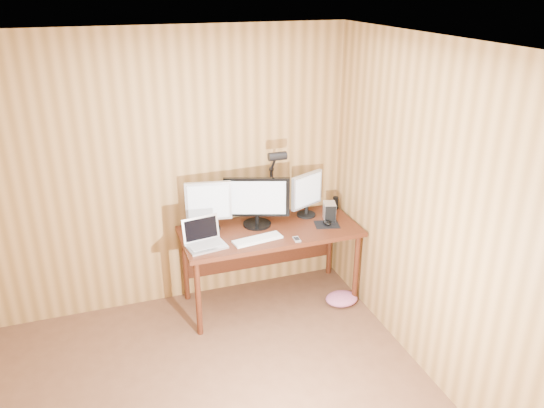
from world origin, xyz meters
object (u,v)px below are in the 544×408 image
monitor_center (257,201)px  monitor_right (307,193)px  phone (297,239)px  desk_lamp (275,174)px  mouse (327,222)px  hard_drive (329,212)px  speaker (336,203)px  laptop (204,239)px  desk (268,238)px  monitor_left (209,205)px  keyboard (258,239)px

monitor_center → monitor_right: monitor_center is taller
phone → desk_lamp: desk_lamp is taller
mouse → hard_drive: (0.07, 0.09, 0.06)m
monitor_right → speaker: monitor_right is taller
laptop → speaker: 1.42m
desk → speaker: size_ratio=12.49×
phone → monitor_left: bearing=150.3°
monitor_right → phone: size_ratio=4.06×
desk → monitor_left: size_ratio=3.50×
monitor_right → speaker: (0.33, 0.05, -0.16)m
speaker → monitor_right: bearing=-171.4°
monitor_center → desk: bearing=-14.9°
monitor_right → mouse: monitor_right is taller
phone → monitor_right: bearing=62.5°
desk → monitor_right: size_ratio=3.77×
speaker → monitor_left: bearing=-177.5°
monitor_center → monitor_right: 0.51m
laptop → phone: (0.78, -0.17, -0.05)m
desk → phone: bearing=-66.5°
laptop → keyboard: 0.46m
monitor_center → keyboard: (-0.09, -0.30, -0.23)m
monitor_center → phone: bearing=-40.8°
laptop → keyboard: bearing=-17.5°
desk → monitor_left: monitor_left is taller
monitor_right → keyboard: monitor_right is taller
keyboard → mouse: size_ratio=4.19×
monitor_center → speaker: monitor_center is taller
keyboard → phone: (0.32, -0.10, -0.00)m
laptop → hard_drive: (1.22, 0.12, 0.03)m
monitor_center → speaker: size_ratio=4.46×
keyboard → mouse: bearing=-0.8°
desk_lamp → monitor_center: bearing=-161.4°
phone → laptop: bearing=171.3°
keyboard → mouse: (0.70, 0.09, 0.01)m
laptop → hard_drive: laptop is taller
keyboard → speaker: speaker is taller
speaker → mouse: bearing=-127.1°
keyboard → monitor_left: bearing=127.1°
speaker → desk_lamp: desk_lamp is taller
monitor_center → monitor_left: 0.43m
monitor_right → mouse: size_ratio=3.95×
keyboard → desk_lamp: bearing=44.7°
desk → monitor_left: bearing=169.2°
desk → monitor_right: bearing=13.9°
monitor_left → desk: bearing=-0.4°
keyboard → desk_lamp: (0.29, 0.39, 0.43)m
desk_lamp → desk: bearing=-134.4°
monitor_left → desk_lamp: bearing=14.7°
keyboard → desk_lamp: desk_lamp is taller
monitor_center → phone: (0.23, -0.40, -0.23)m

